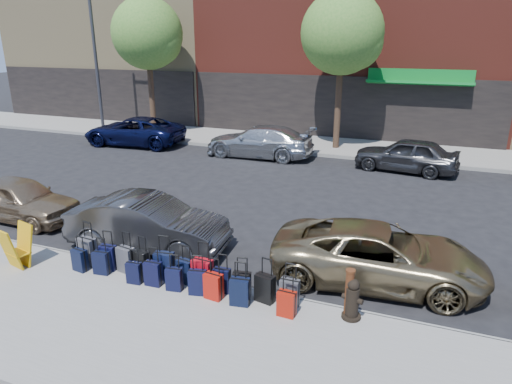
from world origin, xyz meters
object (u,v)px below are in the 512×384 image
at_px(display_rack, 17,247).
at_px(car_near_0, 20,199).
at_px(tree_center, 345,35).
at_px(car_near_1, 148,223).
at_px(fire_hydrant, 352,300).
at_px(bollard, 349,292).
at_px(car_far_0, 134,131).
at_px(tree_left, 150,36).
at_px(car_far_2, 406,155).
at_px(streetlight, 98,50).
at_px(suitcase_front_5, 185,271).
at_px(car_near_2, 379,255).
at_px(car_far_1, 259,141).

bearing_deg(display_rack, car_near_0, 149.61).
height_order(tree_center, car_near_1, tree_center).
bearing_deg(fire_hydrant, car_near_1, -179.43).
xyz_separation_m(bollard, car_far_0, (-13.20, 11.71, 0.05)).
bearing_deg(tree_left, car_near_0, -75.58).
xyz_separation_m(fire_hydrant, car_far_2, (0.22, 11.64, 0.17)).
bearing_deg(streetlight, suitcase_front_5, -46.48).
relative_size(bollard, car_near_2, 0.21).
bearing_deg(car_far_1, car_near_1, 3.52).
bearing_deg(car_near_2, car_far_1, 28.69).
bearing_deg(car_far_1, car_near_0, -22.78).
bearing_deg(streetlight, car_near_0, -62.42).
xyz_separation_m(car_near_0, car_near_2, (10.66, 0.08, 0.00)).
relative_size(car_near_0, car_far_2, 0.94).
bearing_deg(car_far_0, tree_center, 99.47).
height_order(tree_left, car_far_2, tree_left).
distance_m(streetlight, car_far_2, 17.34).
xyz_separation_m(streetlight, suitcase_front_5, (12.87, -13.55, -4.23)).
bearing_deg(car_far_2, bollard, 6.36).
distance_m(tree_left, streetlight, 3.11).
relative_size(bollard, car_far_0, 0.19).
height_order(bollard, car_near_0, car_near_0).
distance_m(car_near_0, car_near_2, 10.66).
height_order(tree_center, car_near_2, tree_center).
distance_m(suitcase_front_5, car_near_1, 2.46).
bearing_deg(suitcase_front_5, bollard, 9.12).
distance_m(tree_center, streetlight, 13.48).
height_order(fire_hydrant, car_near_1, car_near_1).
height_order(tree_left, car_near_1, tree_left).
height_order(suitcase_front_5, car_far_0, car_far_0).
bearing_deg(car_far_0, car_far_2, 85.02).
bearing_deg(car_near_2, streetlight, 50.05).
bearing_deg(car_far_1, fire_hydrant, 27.81).
relative_size(tree_left, tree_center, 1.00).
distance_m(car_far_0, car_far_2, 13.50).
relative_size(streetlight, car_near_0, 2.06).
height_order(bollard, car_near_2, car_near_2).
height_order(fire_hydrant, car_far_0, car_far_0).
relative_size(display_rack, car_near_1, 0.24).
relative_size(car_near_1, car_near_2, 0.89).
height_order(bollard, car_far_2, car_far_2).
relative_size(streetlight, bollard, 7.95).
bearing_deg(suitcase_front_5, streetlight, 142.49).
bearing_deg(bollard, car_near_0, 170.23).
bearing_deg(display_rack, car_near_1, 59.80).
height_order(streetlight, car_far_0, streetlight).
xyz_separation_m(streetlight, fire_hydrant, (16.54, -13.58, -4.12)).
xyz_separation_m(tree_center, car_near_0, (-7.30, -12.46, -4.75)).
bearing_deg(fire_hydrant, car_near_0, -174.21).
relative_size(tree_left, streetlight, 0.91).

